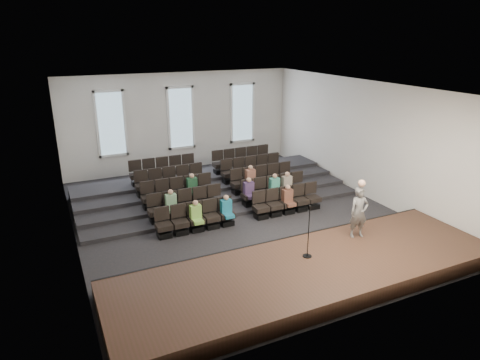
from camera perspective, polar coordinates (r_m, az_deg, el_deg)
name	(u,v)px	position (r m, az deg, el deg)	size (l,w,h in m)	color
ground	(238,216)	(16.95, -0.33, -4.77)	(14.00, 14.00, 0.00)	black
ceiling	(237,87)	(15.62, -0.37, 12.30)	(12.00, 14.00, 0.02)	white
wall_back	(181,122)	(22.51, -7.92, 7.72)	(12.00, 0.04, 5.00)	silver
wall_front	(362,227)	(10.53, 15.95, -6.09)	(12.00, 0.04, 5.00)	silver
wall_left	(67,176)	(14.75, -22.11, 0.47)	(0.04, 14.00, 5.00)	silver
wall_right	(364,139)	(19.33, 16.15, 5.29)	(0.04, 14.00, 5.00)	silver
stage	(311,272)	(12.89, 9.42, -11.99)	(11.80, 3.60, 0.50)	#3C241A
stage_lip	(280,246)	(14.19, 5.38, -8.74)	(11.80, 0.06, 0.52)	black
risers	(209,186)	(19.60, -4.22, -0.85)	(11.80, 4.80, 0.60)	black
seating_rows	(222,187)	(18.01, -2.39, -0.99)	(6.80, 4.70, 1.67)	black
windows	(181,118)	(22.41, -7.89, 8.19)	(8.44, 0.10, 3.24)	white
audience	(239,193)	(17.01, -0.16, -1.73)	(5.45, 2.64, 1.10)	#87C54F
speaker	(359,212)	(14.37, 15.57, -4.18)	(0.62, 0.41, 1.70)	#605E5B
mic_stand	(308,242)	(12.94, 9.05, -8.10)	(0.28, 0.28, 1.66)	black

